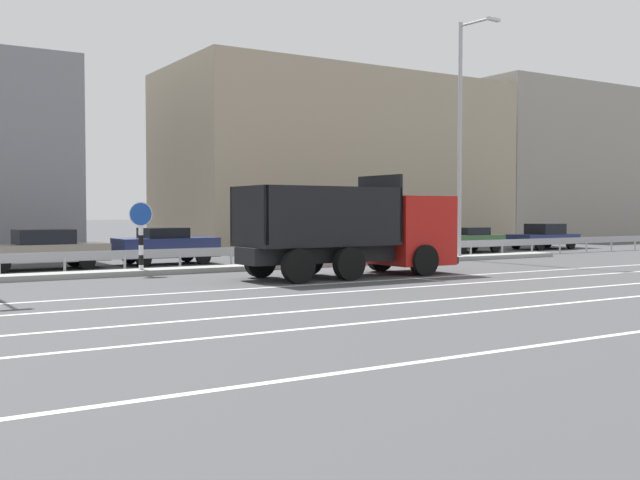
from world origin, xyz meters
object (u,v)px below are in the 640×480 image
at_px(parked_car_5, 383,241).
at_px(parked_car_7, 544,236).
at_px(median_road_sign, 141,236).
at_px(parked_car_6, 468,239).
at_px(parked_car_4, 286,245).
at_px(parked_car_2, 41,250).
at_px(parked_car_3, 166,245).
at_px(street_lamp_1, 462,131).
at_px(dump_truck, 373,236).

xyz_separation_m(parked_car_5, parked_car_7, (11.65, 0.40, 0.01)).
height_order(median_road_sign, parked_car_6, median_road_sign).
bearing_deg(parked_car_4, parked_car_2, -90.25).
xyz_separation_m(median_road_sign, parked_car_6, (18.95, 4.29, -0.65)).
bearing_deg(parked_car_3, parked_car_2, -86.14).
relative_size(parked_car_6, parked_car_7, 0.92).
bearing_deg(parked_car_3, median_road_sign, -29.41).
bearing_deg(median_road_sign, parked_car_3, 60.37).
xyz_separation_m(parked_car_3, parked_car_4, (5.60, -0.02, -0.10)).
height_order(street_lamp_1, parked_car_4, street_lamp_1).
bearing_deg(street_lamp_1, median_road_sign, 179.95).
distance_m(median_road_sign, parked_car_5, 13.92).
bearing_deg(parked_car_2, parked_car_6, -91.15).
distance_m(parked_car_3, parked_car_4, 5.60).
relative_size(dump_truck, parked_car_5, 1.57).
xyz_separation_m(parked_car_3, parked_car_7, (22.44, 0.12, -0.05)).
xyz_separation_m(dump_truck, parked_car_3, (-4.16, 8.59, -0.57)).
distance_m(street_lamp_1, parked_car_3, 13.69).
relative_size(street_lamp_1, parked_car_4, 2.54).
relative_size(parked_car_3, parked_car_6, 1.02).
bearing_deg(median_road_sign, street_lamp_1, -0.05).
height_order(dump_truck, parked_car_2, dump_truck).
distance_m(dump_truck, parked_car_3, 9.56).
bearing_deg(parked_car_6, dump_truck, 123.05).
distance_m(median_road_sign, parked_car_4, 9.23).
bearing_deg(parked_car_3, street_lamp_1, 70.09).
bearing_deg(parked_car_2, median_road_sign, -151.07).
relative_size(street_lamp_1, parked_car_7, 2.44).
bearing_deg(street_lamp_1, dump_truck, -151.89).
relative_size(dump_truck, parked_car_2, 1.59).
distance_m(dump_truck, parked_car_7, 20.26).
height_order(street_lamp_1, parked_car_5, street_lamp_1).
distance_m(median_road_sign, parked_car_3, 5.08).
distance_m(dump_truck, parked_car_2, 12.29).
relative_size(median_road_sign, parked_car_2, 0.51).
distance_m(parked_car_3, parked_car_6, 16.45).
xyz_separation_m(dump_truck, median_road_sign, (-6.65, 4.20, -0.00)).
bearing_deg(parked_car_7, parked_car_4, 89.37).
bearing_deg(parked_car_2, parked_car_3, -88.09).
height_order(dump_truck, median_road_sign, dump_truck).
relative_size(dump_truck, parked_car_3, 1.91).
height_order(median_road_sign, parked_car_5, median_road_sign).
bearing_deg(parked_car_7, dump_truck, 114.36).
xyz_separation_m(median_road_sign, parked_car_5, (13.29, 4.11, -0.62)).
xyz_separation_m(parked_car_2, parked_car_7, (27.35, 0.44, -0.03)).
height_order(parked_car_2, parked_car_7, parked_car_2).
xyz_separation_m(median_road_sign, parked_car_3, (2.50, 4.39, -0.56)).
distance_m(parked_car_5, parked_car_7, 11.66).
bearing_deg(parked_car_7, parked_car_5, 90.85).
xyz_separation_m(parked_car_4, parked_car_6, (10.85, -0.08, 0.01)).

